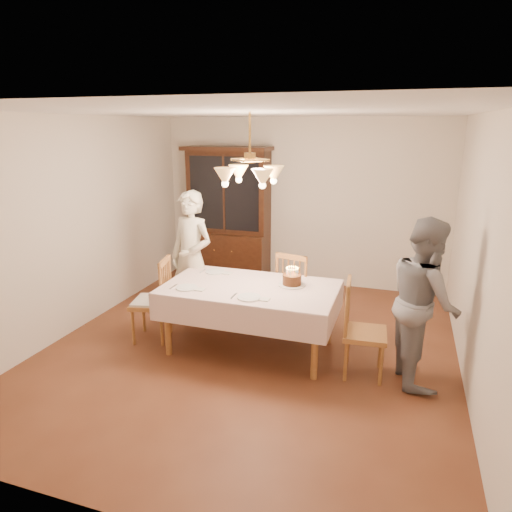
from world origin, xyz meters
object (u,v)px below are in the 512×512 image
(birthday_cake, at_px, (292,280))
(chair_far_side, at_px, (297,294))
(elderly_woman, at_px, (192,258))
(china_hutch, at_px, (229,217))
(dining_table, at_px, (250,292))

(birthday_cake, bearing_deg, chair_far_side, 97.31)
(chair_far_side, relative_size, elderly_woman, 0.59)
(china_hutch, xyz_separation_m, chair_far_side, (1.51, -1.53, -0.60))
(china_hutch, bearing_deg, chair_far_side, -45.37)
(dining_table, distance_m, birthday_cake, 0.48)
(elderly_woman, distance_m, birthday_cake, 1.43)
(china_hutch, height_order, birthday_cake, china_hutch)
(dining_table, bearing_deg, chair_far_side, 63.82)
(china_hutch, xyz_separation_m, birthday_cake, (1.58, -2.09, -0.22))
(chair_far_side, bearing_deg, dining_table, -116.18)
(china_hutch, relative_size, elderly_woman, 1.27)
(chair_far_side, bearing_deg, elderly_woman, -170.47)
(dining_table, xyz_separation_m, elderly_woman, (-0.96, 0.51, 0.17))
(china_hutch, bearing_deg, birthday_cake, -52.97)
(dining_table, relative_size, elderly_woman, 1.11)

